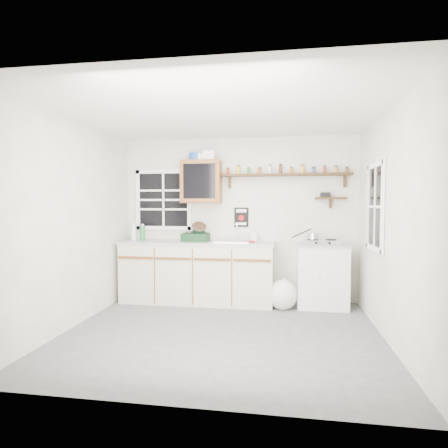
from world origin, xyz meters
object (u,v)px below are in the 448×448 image
Objects in this scene: main_cabinet at (197,272)px; right_cabinet at (322,275)px; upper_cabinet at (201,182)px; hotplate at (322,242)px; spice_shelf at (286,174)px; dish_rack at (197,235)px.

right_cabinet is at bearing 0.79° from main_cabinet.
upper_cabinet is 1.26× the size of hotplate.
spice_shelf reaches higher than dish_rack.
right_cabinet is 2.29× the size of dish_rack.
hotplate is at bearing -1.74° from dish_rack.
dish_rack is (-0.06, -0.08, -0.81)m from upper_cabinet.
spice_shelf is (1.31, 0.21, 1.47)m from main_cabinet.
dish_rack is at bearing 176.07° from hotplate.
hotplate is at bearing -117.30° from right_cabinet.
upper_cabinet is at bearing 54.00° from dish_rack.
dish_rack is (-1.33, -0.15, -0.91)m from spice_shelf.
spice_shelf is (-0.53, 0.19, 1.47)m from right_cabinet.
dish_rack is at bearing 178.81° from right_cabinet.
main_cabinet is 1.37m from upper_cabinet.
right_cabinet is 0.49m from hotplate.
spice_shelf is at bearing 3.12° from upper_cabinet.
upper_cabinet is 0.82m from dish_rack.
hotplate is (0.52, -0.21, -0.98)m from spice_shelf.
main_cabinet is 2.54× the size of right_cabinet.
dish_rack reaches higher than right_cabinet.
dish_rack is at bearing 109.92° from main_cabinet.
main_cabinet is 1.89m from hotplate.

